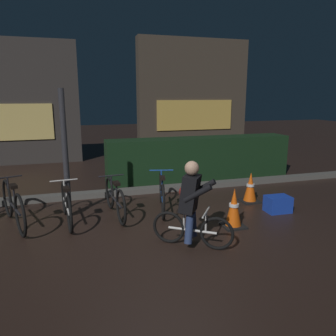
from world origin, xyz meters
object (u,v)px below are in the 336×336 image
(street_post, at_px, (65,154))
(parked_bike_center_left, at_px, (67,205))
(cyclist, at_px, (191,204))
(traffic_cone_near, at_px, (234,208))
(parked_bike_left_mid, at_px, (13,205))
(blue_crate, at_px, (278,204))
(parked_bike_right_mid, at_px, (162,193))
(traffic_cone_far, at_px, (250,188))
(parked_bike_center_right, at_px, (115,199))

(street_post, distance_m, parked_bike_center_left, 0.87)
(cyclist, bearing_deg, traffic_cone_near, 60.80)
(parked_bike_left_mid, distance_m, blue_crate, 4.63)
(street_post, relative_size, traffic_cone_near, 3.42)
(parked_bike_right_mid, bearing_deg, parked_bike_left_mid, 104.25)
(parked_bike_left_mid, height_order, parked_bike_center_left, parked_bike_left_mid)
(parked_bike_center_left, xyz_separation_m, parked_bike_right_mid, (1.71, 0.15, 0.01))
(parked_bike_left_mid, height_order, traffic_cone_far, parked_bike_left_mid)
(street_post, height_order, parked_bike_center_right, street_post)
(parked_bike_right_mid, relative_size, cyclist, 1.23)
(traffic_cone_far, distance_m, cyclist, 2.42)
(parked_bike_center_left, relative_size, blue_crate, 3.42)
(parked_bike_right_mid, distance_m, blue_crate, 2.16)
(parked_bike_center_right, height_order, cyclist, cyclist)
(blue_crate, bearing_deg, cyclist, -157.47)
(traffic_cone_far, bearing_deg, street_post, 176.37)
(parked_bike_left_mid, xyz_separation_m, traffic_cone_near, (3.46, -1.06, -0.04))
(parked_bike_right_mid, xyz_separation_m, traffic_cone_near, (0.91, -1.11, -0.01))
(parked_bike_left_mid, relative_size, blue_crate, 3.70)
(parked_bike_right_mid, bearing_deg, street_post, 96.56)
(parked_bike_center_right, xyz_separation_m, traffic_cone_near, (1.80, -1.05, -0.00))
(street_post, relative_size, cyclist, 1.80)
(street_post, height_order, traffic_cone_far, street_post)
(parked_bike_right_mid, height_order, blue_crate, parked_bike_right_mid)
(parked_bike_center_right, bearing_deg, parked_bike_center_left, 90.80)
(parked_bike_center_right, bearing_deg, street_post, 67.02)
(parked_bike_left_mid, bearing_deg, traffic_cone_far, -108.68)
(parked_bike_left_mid, distance_m, parked_bike_center_right, 1.66)
(blue_crate, bearing_deg, parked_bike_center_right, 167.53)
(parked_bike_center_left, height_order, parked_bike_right_mid, parked_bike_right_mid)
(parked_bike_right_mid, height_order, cyclist, cyclist)
(traffic_cone_far, bearing_deg, traffic_cone_near, -131.03)
(parked_bike_center_left, bearing_deg, blue_crate, -104.09)
(parked_bike_center_right, distance_m, traffic_cone_near, 2.08)
(parked_bike_center_right, distance_m, cyclist, 1.76)
(street_post, bearing_deg, traffic_cone_far, -3.63)
(parked_bike_right_mid, bearing_deg, cyclist, -166.88)
(parked_bike_left_mid, height_order, parked_bike_center_right, parked_bike_left_mid)
(parked_bike_center_right, relative_size, traffic_cone_far, 2.47)
(parked_bike_center_right, height_order, blue_crate, parked_bike_center_right)
(street_post, xyz_separation_m, cyclist, (1.68, -1.74, -0.49))
(parked_bike_center_right, bearing_deg, traffic_cone_far, -94.57)
(traffic_cone_near, bearing_deg, cyclist, -154.05)
(street_post, xyz_separation_m, traffic_cone_far, (3.53, -0.22, -0.82))
(parked_bike_center_right, xyz_separation_m, cyclist, (0.88, -1.49, 0.31))
(street_post, bearing_deg, blue_crate, -13.62)
(traffic_cone_far, xyz_separation_m, cyclist, (-1.85, -1.52, 0.33))
(traffic_cone_near, height_order, cyclist, cyclist)
(traffic_cone_far, height_order, blue_crate, traffic_cone_far)
(street_post, xyz_separation_m, parked_bike_right_mid, (1.68, -0.19, -0.79))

